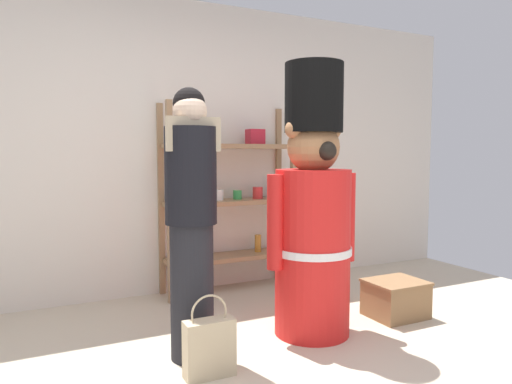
# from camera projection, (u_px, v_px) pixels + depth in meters

# --- Properties ---
(back_wall) EXTENTS (6.40, 0.12, 2.60)m
(back_wall) POSITION_uv_depth(u_px,v_px,m) (161.00, 148.00, 4.14)
(back_wall) COLOR silver
(back_wall) RESTS_ON ground_plane
(merchandise_shelf) EXTENTS (1.23, 0.35, 1.68)m
(merchandise_shelf) POSITION_uv_depth(u_px,v_px,m) (229.00, 197.00, 4.22)
(merchandise_shelf) COLOR #93704C
(merchandise_shelf) RESTS_ON ground_plane
(teddy_bear_guard) EXTENTS (0.69, 0.54, 1.85)m
(teddy_bear_guard) POSITION_uv_depth(u_px,v_px,m) (313.00, 216.00, 3.18)
(teddy_bear_guard) COLOR red
(teddy_bear_guard) RESTS_ON ground_plane
(person_shopper) EXTENTS (0.32, 0.31, 1.63)m
(person_shopper) POSITION_uv_depth(u_px,v_px,m) (191.00, 218.00, 2.78)
(person_shopper) COLOR black
(person_shopper) RESTS_ON ground_plane
(shopping_bag) EXTENTS (0.28, 0.11, 0.47)m
(shopping_bag) POSITION_uv_depth(u_px,v_px,m) (209.00, 347.00, 2.59)
(shopping_bag) COLOR #C1AD89
(shopping_bag) RESTS_ON ground_plane
(display_crate) EXTENTS (0.42, 0.36, 0.28)m
(display_crate) POSITION_uv_depth(u_px,v_px,m) (396.00, 299.00, 3.56)
(display_crate) COLOR olive
(display_crate) RESTS_ON ground_plane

